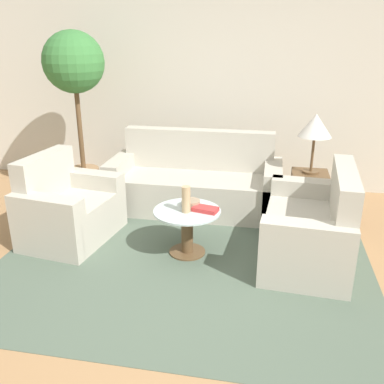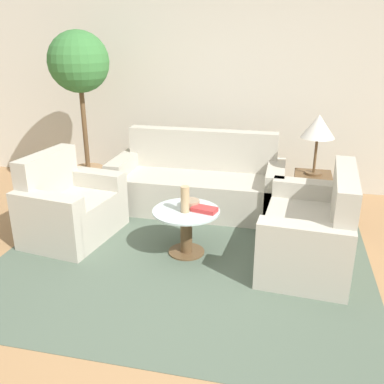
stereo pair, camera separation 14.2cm
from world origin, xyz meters
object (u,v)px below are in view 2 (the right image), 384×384
object	(u,v)px
loveseat	(314,233)
coffee_table	(186,226)
book_stack	(204,209)
bowl	(190,203)
armchair	(68,209)
potted_plant	(80,78)
sofa_main	(198,184)
vase	(185,199)
table_lamp	(318,128)

from	to	relation	value
loveseat	coffee_table	bearing A→B (deg)	-80.82
book_stack	loveseat	bearing A→B (deg)	19.01
loveseat	bowl	distance (m)	1.20
armchair	bowl	bearing A→B (deg)	-82.09
potted_plant	bowl	distance (m)	2.28
sofa_main	bowl	size ratio (longest dim) A/B	11.25
vase	book_stack	bearing A→B (deg)	15.83
sofa_main	potted_plant	world-z (taller)	potted_plant
armchair	book_stack	world-z (taller)	armchair
potted_plant	vase	xyz separation A→B (m)	(1.64, -1.33, -0.93)
armchair	bowl	xyz separation A→B (m)	(1.32, -0.01, 0.19)
armchair	bowl	size ratio (longest dim) A/B	6.01
armchair	potted_plant	world-z (taller)	potted_plant
coffee_table	vase	size ratio (longest dim) A/B	2.54
loveseat	table_lamp	world-z (taller)	table_lamp
table_lamp	armchair	bearing A→B (deg)	-159.54
vase	bowl	xyz separation A→B (m)	(0.02, 0.14, -0.10)
table_lamp	vase	bearing A→B (deg)	-137.95
book_stack	armchair	bearing A→B (deg)	-170.21
loveseat	table_lamp	size ratio (longest dim) A/B	2.03
armchair	table_lamp	size ratio (longest dim) A/B	1.65
vase	table_lamp	bearing A→B (deg)	42.05
table_lamp	sofa_main	bearing A→B (deg)	174.78
coffee_table	potted_plant	world-z (taller)	potted_plant
armchair	coffee_table	distance (m)	1.31
loveseat	vase	xyz separation A→B (m)	(-1.20, -0.15, 0.29)
sofa_main	book_stack	size ratio (longest dim) A/B	7.87
vase	bowl	size ratio (longest dim) A/B	1.40
potted_plant	loveseat	bearing A→B (deg)	-22.72
sofa_main	potted_plant	bearing A→B (deg)	175.17
coffee_table	bowl	xyz separation A→B (m)	(0.02, 0.10, 0.20)
sofa_main	loveseat	world-z (taller)	sofa_main
coffee_table	vase	world-z (taller)	vase
loveseat	bowl	size ratio (longest dim) A/B	7.40
potted_plant	coffee_table	bearing A→B (deg)	-38.29
book_stack	vase	bearing A→B (deg)	-150.53
armchair	loveseat	bearing A→B (deg)	-81.89
armchair	vase	bearing A→B (deg)	-88.35
sofa_main	vase	xyz separation A→B (m)	(0.13, -1.21, 0.28)
sofa_main	armchair	distance (m)	1.58
coffee_table	table_lamp	world-z (taller)	table_lamp
vase	book_stack	size ratio (longest dim) A/B	0.98
sofa_main	loveseat	bearing A→B (deg)	-38.62
armchair	book_stack	size ratio (longest dim) A/B	4.21
potted_plant	vase	size ratio (longest dim) A/B	8.16
sofa_main	book_stack	bearing A→B (deg)	-75.29
armchair	vase	xyz separation A→B (m)	(1.30, -0.15, 0.29)
armchair	book_stack	xyz separation A→B (m)	(1.48, -0.10, 0.18)
loveseat	book_stack	bearing A→B (deg)	-80.52
sofa_main	table_lamp	world-z (taller)	table_lamp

